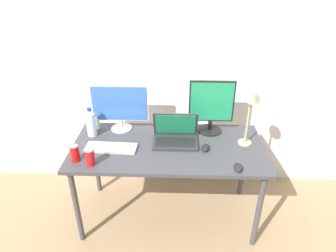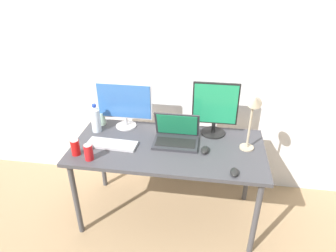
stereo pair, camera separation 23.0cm
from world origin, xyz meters
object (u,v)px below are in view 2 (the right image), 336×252
monitor_center (215,108)px  soda_can_by_laptop (89,152)px  keyboard_main (112,144)px  bamboo_vase (101,117)px  water_bottle (96,119)px  desk_lamp (253,112)px  laptop_silver (176,136)px  soda_can_near_keyboard (75,147)px  mouse_by_laptop (234,172)px  work_desk (168,153)px  monitor_left (124,104)px  mouse_by_keyboard (205,150)px

monitor_center → soda_can_by_laptop: monitor_center is taller
keyboard_main → bamboo_vase: bamboo_vase is taller
water_bottle → desk_lamp: desk_lamp is taller
keyboard_main → desk_lamp: desk_lamp is taller
laptop_silver → soda_can_near_keyboard: size_ratio=2.85×
laptop_silver → keyboard_main: bearing=-165.3°
monitor_center → mouse_by_laptop: monitor_center is taller
work_desk → monitor_center: 0.53m
monitor_left → laptop_silver: (0.47, -0.19, -0.17)m
work_desk → desk_lamp: 0.74m
laptop_silver → water_bottle: size_ratio=1.42×
soda_can_near_keyboard → desk_lamp: 1.34m
monitor_left → desk_lamp: (1.03, -0.24, 0.11)m
soda_can_near_keyboard → desk_lamp: (1.29, 0.24, 0.27)m
work_desk → mouse_by_keyboard: (0.29, -0.04, 0.08)m
monitor_center → water_bottle: size_ratio=1.81×
monitor_left → keyboard_main: (-0.03, -0.32, -0.21)m
water_bottle → monitor_left: bearing=26.7°
keyboard_main → soda_can_near_keyboard: (-0.23, -0.16, 0.05)m
soda_can_near_keyboard → laptop_silver: bearing=21.8°
mouse_by_laptop → soda_can_near_keyboard: soda_can_near_keyboard is taller
monitor_center → mouse_by_laptop: size_ratio=4.67×
work_desk → water_bottle: (-0.64, 0.14, 0.18)m
work_desk → monitor_left: 0.57m
monitor_left → soda_can_near_keyboard: size_ratio=3.83×
work_desk → desk_lamp: desk_lamp is taller
mouse_by_laptop → water_bottle: size_ratio=0.39×
bamboo_vase → laptop_silver: bearing=-15.8°
soda_can_near_keyboard → bamboo_vase: bearing=86.4°
soda_can_near_keyboard → soda_can_by_laptop: bearing=-21.0°
desk_lamp → keyboard_main: bearing=-176.0°
monitor_center → bamboo_vase: bearing=179.0°
keyboard_main → mouse_by_laptop: 0.98m
soda_can_by_laptop → keyboard_main: bearing=63.2°
monitor_left → water_bottle: bearing=-153.3°
laptop_silver → mouse_by_laptop: (0.45, -0.36, -0.04)m
water_bottle → soda_can_near_keyboard: (-0.03, -0.37, -0.05)m
monitor_left → keyboard_main: 0.39m
water_bottle → soda_can_by_laptop: (0.09, -0.41, -0.05)m
laptop_silver → mouse_by_laptop: size_ratio=3.66×
work_desk → bamboo_vase: (-0.64, 0.27, 0.14)m
laptop_silver → mouse_by_keyboard: bearing=-25.7°
soda_can_by_laptop → soda_can_near_keyboard: bearing=159.0°
monitor_left → monitor_center: 0.77m
monitor_left → laptop_silver: size_ratio=1.35×
mouse_by_laptop → monitor_left: bearing=150.7°
mouse_by_keyboard → mouse_by_laptop: 0.33m
bamboo_vase → mouse_by_keyboard: bearing=-18.4°
work_desk → monitor_left: monitor_left is taller
water_bottle → soda_can_near_keyboard: size_ratio=2.00×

